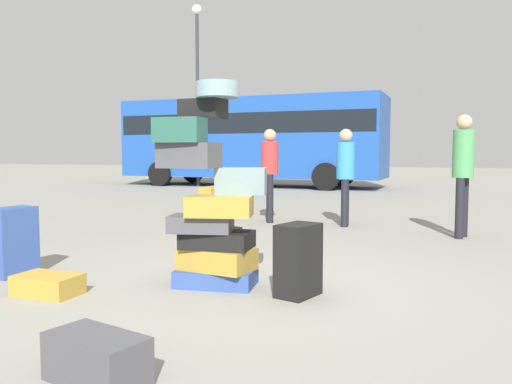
{
  "coord_description": "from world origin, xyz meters",
  "views": [
    {
      "loc": [
        1.62,
        -4.53,
        1.24
      ],
      "look_at": [
        -0.18,
        1.13,
        0.78
      ],
      "focal_mm": 36.52,
      "sensor_mm": 36.0,
      "label": 1
    }
  ],
  "objects": [
    {
      "name": "suitcase_tower",
      "position": [
        -0.21,
        -0.13,
        0.77
      ],
      "size": [
        0.94,
        0.68,
        1.88
      ],
      "color": "#334F99",
      "rests_on": "ground"
    },
    {
      "name": "parked_bus",
      "position": [
        -4.31,
        13.65,
        1.83
      ],
      "size": [
        9.76,
        3.27,
        3.15
      ],
      "rotation": [
        0.0,
        0.0,
        -0.07
      ],
      "color": "#1E4CA5",
      "rests_on": "ground"
    },
    {
      "name": "suitcase_black_foreground_near",
      "position": [
        -0.81,
        1.51,
        0.15
      ],
      "size": [
        0.59,
        0.43,
        0.3
      ],
      "primitive_type": "cube",
      "rotation": [
        0.0,
        0.0,
        -0.14
      ],
      "color": "black",
      "rests_on": "ground"
    },
    {
      "name": "suitcase_black_behind_tower",
      "position": [
        0.63,
        -0.22,
        0.31
      ],
      "size": [
        0.38,
        0.46,
        0.63
      ],
      "primitive_type": "cube",
      "rotation": [
        0.0,
        0.0,
        -0.34
      ],
      "color": "black",
      "rests_on": "ground"
    },
    {
      "name": "lamp_post",
      "position": [
        -6.13,
        12.95,
        4.2
      ],
      "size": [
        0.36,
        0.36,
        6.49
      ],
      "color": "#333338",
      "rests_on": "ground"
    },
    {
      "name": "person_tourist_with_camera",
      "position": [
        -0.92,
        4.3,
        0.99
      ],
      "size": [
        0.3,
        0.33,
        1.65
      ],
      "rotation": [
        0.0,
        0.0,
        -1.26
      ],
      "color": "black",
      "rests_on": "ground"
    },
    {
      "name": "suitcase_tan_left_side",
      "position": [
        -1.26,
        2.47,
        0.37
      ],
      "size": [
        0.28,
        0.45,
        0.74
      ],
      "primitive_type": "cube",
      "rotation": [
        0.0,
        0.0,
        -0.18
      ],
      "color": "#B28C33",
      "rests_on": "ground"
    },
    {
      "name": "suitcase_navy_white_trunk",
      "position": [
        -2.26,
        -0.35,
        0.35
      ],
      "size": [
        0.35,
        0.46,
        0.69
      ],
      "primitive_type": "cube",
      "rotation": [
        0.0,
        0.0,
        -0.25
      ],
      "color": "#334F99",
      "rests_on": "ground"
    },
    {
      "name": "person_passerby_in_red",
      "position": [
        2.2,
        3.5,
        1.06
      ],
      "size": [
        0.3,
        0.33,
        1.78
      ],
      "rotation": [
        0.0,
        0.0,
        -1.91
      ],
      "color": "black",
      "rests_on": "ground"
    },
    {
      "name": "ground_plane",
      "position": [
        0.0,
        0.0,
        0.0
      ],
      "size": [
        80.0,
        80.0,
        0.0
      ],
      "primitive_type": "plane",
      "color": "gray"
    },
    {
      "name": "person_bearded_onlooker",
      "position": [
        0.42,
        4.2,
        0.97
      ],
      "size": [
        0.3,
        0.34,
        1.63
      ],
      "rotation": [
        0.0,
        0.0,
        -1.5
      ],
      "color": "black",
      "rests_on": "ground"
    },
    {
      "name": "suitcase_tan_right_side",
      "position": [
        -1.46,
        -0.84,
        0.09
      ],
      "size": [
        0.57,
        0.38,
        0.18
      ],
      "primitive_type": "cube",
      "rotation": [
        0.0,
        0.0,
        -0.06
      ],
      "color": "#B28C33",
      "rests_on": "ground"
    },
    {
      "name": "suitcase_charcoal_upright_blue",
      "position": [
        -0.02,
        -2.2,
        0.13
      ],
      "size": [
        0.63,
        0.45,
        0.26
      ],
      "primitive_type": "cube",
      "rotation": [
        0.0,
        0.0,
        -0.29
      ],
      "color": "#4C4C51",
      "rests_on": "ground"
    }
  ]
}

